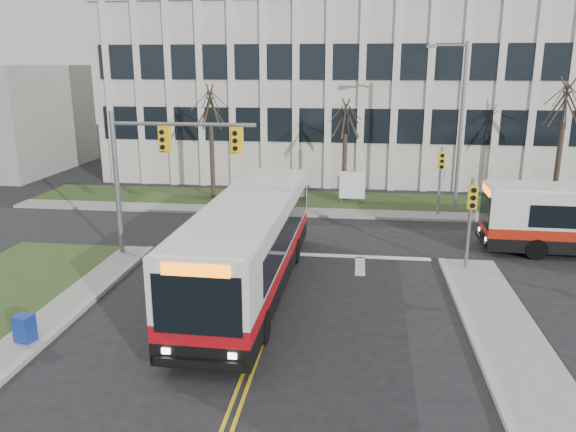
{
  "coord_description": "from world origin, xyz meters",
  "views": [
    {
      "loc": [
        2.73,
        -14.93,
        8.02
      ],
      "look_at": [
        -0.01,
        7.19,
        2.0
      ],
      "focal_mm": 35.0,
      "sensor_mm": 36.0,
      "label": 1
    }
  ],
  "objects_px": {
    "directory_sign": "(352,186)",
    "newspaper_box_blue": "(25,330)",
    "streetlight": "(458,120)",
    "bus_main": "(250,246)"
  },
  "relations": [
    {
      "from": "directory_sign",
      "to": "newspaper_box_blue",
      "type": "height_order",
      "value": "directory_sign"
    },
    {
      "from": "bus_main",
      "to": "newspaper_box_blue",
      "type": "height_order",
      "value": "bus_main"
    },
    {
      "from": "bus_main",
      "to": "newspaper_box_blue",
      "type": "xyz_separation_m",
      "value": [
        -5.78,
        -5.0,
        -1.2
      ]
    },
    {
      "from": "bus_main",
      "to": "newspaper_box_blue",
      "type": "relative_size",
      "value": 13.2
    },
    {
      "from": "directory_sign",
      "to": "newspaper_box_blue",
      "type": "bearing_deg",
      "value": -116.73
    },
    {
      "from": "streetlight",
      "to": "directory_sign",
      "type": "xyz_separation_m",
      "value": [
        -5.53,
        1.3,
        -4.02
      ]
    },
    {
      "from": "streetlight",
      "to": "bus_main",
      "type": "height_order",
      "value": "streetlight"
    },
    {
      "from": "directory_sign",
      "to": "newspaper_box_blue",
      "type": "relative_size",
      "value": 2.11
    },
    {
      "from": "newspaper_box_blue",
      "to": "streetlight",
      "type": "bearing_deg",
      "value": 61.58
    },
    {
      "from": "streetlight",
      "to": "newspaper_box_blue",
      "type": "distance_m",
      "value": 23.17
    }
  ]
}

